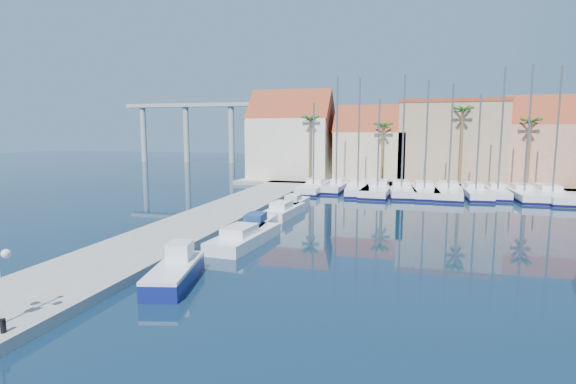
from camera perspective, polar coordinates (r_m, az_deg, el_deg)
name	(u,v)px	position (r m, az deg, el deg)	size (l,w,h in m)	color
ground	(252,287)	(22.79, -4.53, -11.95)	(260.00, 260.00, 0.00)	black
quay_west	(204,221)	(38.14, -10.63, -3.62)	(6.00, 77.00, 0.50)	gray
shore_north	(426,182)	(68.70, 17.06, 1.19)	(54.00, 16.00, 0.50)	gray
bollard	(3,326)	(19.62, -32.46, -14.15)	(0.20, 0.20, 0.51)	black
fishing_boat	(175,271)	(23.81, -14.11, -9.70)	(2.93, 5.66, 1.89)	navy
motorboat_west_0	(244,237)	(30.90, -5.62, -5.70)	(3.05, 7.67, 1.40)	white
motorboat_west_1	(257,224)	(35.16, -3.92, -4.03)	(2.23, 6.06, 1.40)	white
motorboat_west_2	(283,210)	(40.83, -0.58, -2.36)	(2.62, 6.69, 1.40)	white
motorboat_west_3	(295,203)	(45.08, 0.84, -1.40)	(1.98, 5.63, 1.40)	white
sailboat_0	(314,187)	(57.46, 3.37, 0.62)	(2.92, 10.52, 11.11)	white
sailboat_1	(337,186)	(58.11, 6.23, 0.76)	(2.84, 8.54, 14.37)	white
sailboat_2	(358,188)	(56.56, 8.86, 0.45)	(3.67, 10.99, 13.93)	white
sailboat_3	(378,189)	(56.28, 11.36, 0.32)	(3.85, 12.11, 11.48)	white
sailboat_4	(401,190)	(56.52, 14.15, 0.31)	(3.78, 11.11, 14.26)	white
sailboat_5	(424,191)	(56.33, 16.87, 0.18)	(3.30, 10.88, 13.51)	white
sailboat_6	(448,191)	(56.77, 19.69, 0.09)	(4.09, 12.10, 13.07)	white
sailboat_7	(475,192)	(56.97, 22.63, -0.01)	(2.86, 9.95, 11.79)	white
sailboat_8	(497,192)	(57.79, 25.02, 0.05)	(2.57, 8.35, 14.78)	white
sailboat_9	(523,193)	(57.94, 27.65, -0.15)	(3.00, 10.33, 14.96)	white
sailboat_10	(550,194)	(58.69, 30.33, -0.26)	(3.52, 12.03, 14.67)	white
building_0	(292,139)	(69.40, 0.46, 6.79)	(12.30, 9.00, 13.50)	beige
building_1	(370,147)	(67.48, 10.43, 5.59)	(10.30, 8.00, 11.00)	#C4AF8A
building_2	(449,141)	(68.50, 19.78, 6.10)	(14.20, 10.20, 11.50)	#A28463
building_3	(544,145)	(69.59, 29.76, 5.23)	(10.30, 8.00, 12.00)	tan
palm_0	(310,121)	(63.63, 2.87, 9.00)	(2.60, 2.60, 10.15)	brown
palm_1	(383,128)	(62.32, 11.99, 8.00)	(2.60, 2.60, 9.15)	brown
palm_2	(463,113)	(62.65, 21.33, 9.36)	(2.60, 2.60, 11.15)	brown
palm_3	(531,124)	(63.99, 28.46, 7.65)	(2.60, 2.60, 9.65)	brown
viaduct	(212,120)	(112.23, -9.67, 8.94)	(48.00, 2.20, 14.45)	#9E9E99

